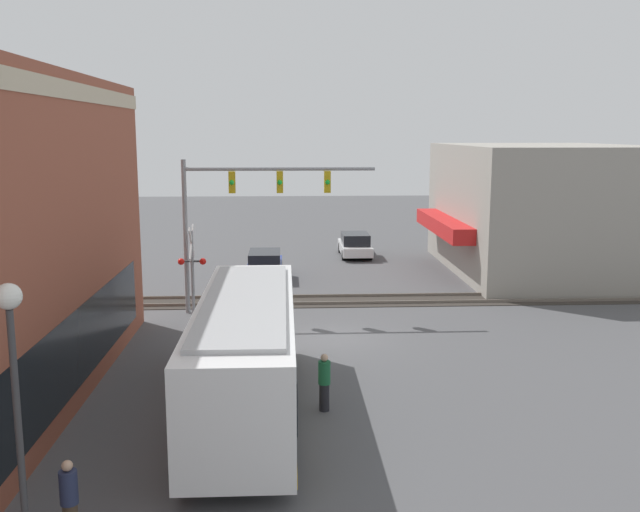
% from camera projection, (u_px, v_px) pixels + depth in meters
% --- Properties ---
extents(ground_plane, '(120.00, 120.00, 0.00)m').
position_uv_depth(ground_plane, '(332.00, 339.00, 26.63)').
color(ground_plane, '#4C4C4F').
extents(shop_building, '(13.60, 10.76, 6.94)m').
position_uv_depth(shop_building, '(540.00, 209.00, 39.05)').
color(shop_building, gray).
rests_on(shop_building, ground).
extents(city_bus, '(10.81, 2.59, 3.23)m').
position_uv_depth(city_bus, '(246.00, 350.00, 19.34)').
color(city_bus, white).
rests_on(city_bus, ground).
extents(traffic_signal_gantry, '(0.42, 8.05, 6.51)m').
position_uv_depth(traffic_signal_gantry, '(245.00, 199.00, 29.75)').
color(traffic_signal_gantry, gray).
rests_on(traffic_signal_gantry, ground).
extents(crossing_signal, '(1.41, 1.18, 3.81)m').
position_uv_depth(crossing_signal, '(192.00, 261.00, 29.70)').
color(crossing_signal, gray).
rests_on(crossing_signal, ground).
extents(streetlamp, '(0.44, 0.44, 5.23)m').
position_uv_depth(streetlamp, '(17.00, 407.00, 11.85)').
color(streetlamp, '#38383A').
rests_on(streetlamp, ground).
extents(rail_track_near, '(2.60, 60.00, 0.15)m').
position_uv_depth(rail_track_near, '(323.00, 301.00, 32.52)').
color(rail_track_near, '#332D28').
rests_on(rail_track_near, ground).
extents(parked_car_blue, '(4.79, 1.82, 1.47)m').
position_uv_depth(parked_car_blue, '(265.00, 266.00, 37.46)').
color(parked_car_blue, navy).
rests_on(parked_car_blue, ground).
extents(parked_car_white, '(4.40, 1.82, 1.47)m').
position_uv_depth(parked_car_white, '(355.00, 246.00, 44.08)').
color(parked_car_white, silver).
rests_on(parked_car_white, ground).
extents(pedestrian_near_bus, '(0.34, 0.34, 1.63)m').
position_uv_depth(pedestrian_near_bus, '(324.00, 382.00, 19.63)').
color(pedestrian_near_bus, black).
rests_on(pedestrian_near_bus, ground).
extents(pedestrian_by_lamp, '(0.34, 0.34, 1.64)m').
position_uv_depth(pedestrian_by_lamp, '(69.00, 501.00, 13.31)').
color(pedestrian_by_lamp, '#473828').
rests_on(pedestrian_by_lamp, ground).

